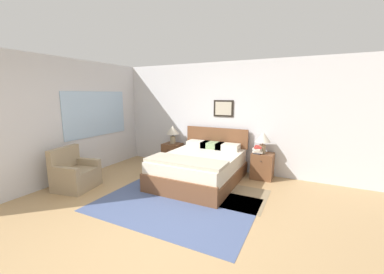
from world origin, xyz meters
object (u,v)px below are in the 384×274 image
(armchair, at_px, (75,175))
(nightstand_by_door, at_px, (262,166))
(table_lamp_near_window, at_px, (173,131))
(table_lamp_by_door, at_px, (263,139))
(nightstand_near_window, at_px, (172,154))
(bed, at_px, (200,167))

(armchair, relative_size, nightstand_by_door, 1.44)
(table_lamp_near_window, bearing_deg, nightstand_by_door, -0.18)
(nightstand_by_door, bearing_deg, armchair, -145.22)
(nightstand_by_door, distance_m, table_lamp_by_door, 0.61)
(armchair, xyz_separation_m, table_lamp_near_window, (0.91, 2.25, 0.62))
(armchair, xyz_separation_m, nightstand_by_door, (3.23, 2.24, 0.01))
(armchair, xyz_separation_m, nightstand_near_window, (0.90, 2.24, 0.01))
(armchair, bearing_deg, table_lamp_by_door, 114.28)
(nightstand_by_door, xyz_separation_m, table_lamp_by_door, (-0.02, 0.01, 0.61))
(armchair, bearing_deg, bed, 114.48)
(bed, height_order, armchair, bed)
(table_lamp_near_window, bearing_deg, nightstand_near_window, -147.27)
(nightstand_near_window, xyz_separation_m, nightstand_by_door, (2.33, 0.00, 0.00))
(nightstand_near_window, xyz_separation_m, table_lamp_by_door, (2.31, 0.01, 0.61))
(armchair, height_order, nightstand_near_window, armchair)
(bed, bearing_deg, table_lamp_by_door, 34.65)
(nightstand_near_window, bearing_deg, bed, -33.98)
(nightstand_near_window, bearing_deg, table_lamp_near_window, 32.73)
(bed, xyz_separation_m, nightstand_by_door, (1.16, 0.78, -0.03))
(bed, bearing_deg, nightstand_by_door, 33.98)
(bed, xyz_separation_m, nightstand_near_window, (-1.16, 0.78, -0.03))
(nightstand_near_window, relative_size, table_lamp_near_window, 1.22)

